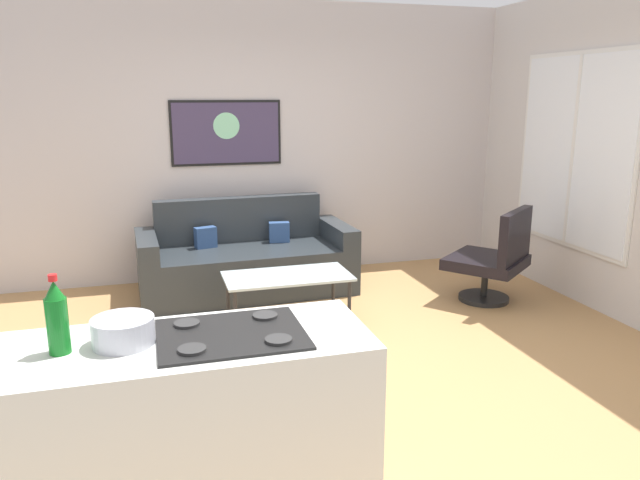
% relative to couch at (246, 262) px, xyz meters
% --- Properties ---
extents(ground, '(6.40, 6.40, 0.04)m').
position_rel_couch_xyz_m(ground, '(0.31, -1.83, -0.32)').
color(ground, tan).
extents(back_wall, '(6.40, 0.05, 2.80)m').
position_rel_couch_xyz_m(back_wall, '(0.31, 0.60, 1.10)').
color(back_wall, beige).
rests_on(back_wall, ground).
extents(right_wall, '(0.05, 6.40, 2.80)m').
position_rel_couch_xyz_m(right_wall, '(2.94, -1.53, 1.10)').
color(right_wall, silver).
rests_on(right_wall, ground).
extents(couch, '(2.05, 0.94, 0.88)m').
position_rel_couch_xyz_m(couch, '(0.00, 0.00, 0.00)').
color(couch, '#292F34').
rests_on(couch, ground).
extents(coffee_table, '(1.03, 0.52, 0.45)m').
position_rel_couch_xyz_m(coffee_table, '(0.17, -1.03, 0.11)').
color(coffee_table, silver).
rests_on(coffee_table, ground).
extents(armchair, '(0.91, 0.91, 0.88)m').
position_rel_couch_xyz_m(armchair, '(2.14, -0.94, 0.12)').
color(armchair, black).
rests_on(armchair, ground).
extents(kitchen_counter, '(1.78, 0.60, 0.94)m').
position_rel_couch_xyz_m(kitchen_counter, '(-0.90, -3.27, 0.16)').
color(kitchen_counter, white).
rests_on(kitchen_counter, ground).
extents(soda_bottle_2, '(0.08, 0.08, 0.32)m').
position_rel_couch_xyz_m(soda_bottle_2, '(-1.24, -3.26, 0.76)').
color(soda_bottle_2, '#136B1E').
rests_on(soda_bottle_2, kitchen_counter).
extents(mixing_bowl, '(0.25, 0.25, 0.11)m').
position_rel_couch_xyz_m(mixing_bowl, '(-1.00, -3.24, 0.67)').
color(mixing_bowl, silver).
rests_on(mixing_bowl, kitchen_counter).
extents(wall_painting, '(1.11, 0.03, 0.65)m').
position_rel_couch_xyz_m(wall_painting, '(-0.07, 0.55, 1.20)').
color(wall_painting, black).
extents(window, '(0.03, 1.55, 1.78)m').
position_rel_couch_xyz_m(window, '(2.90, -0.93, 1.07)').
color(window, silver).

